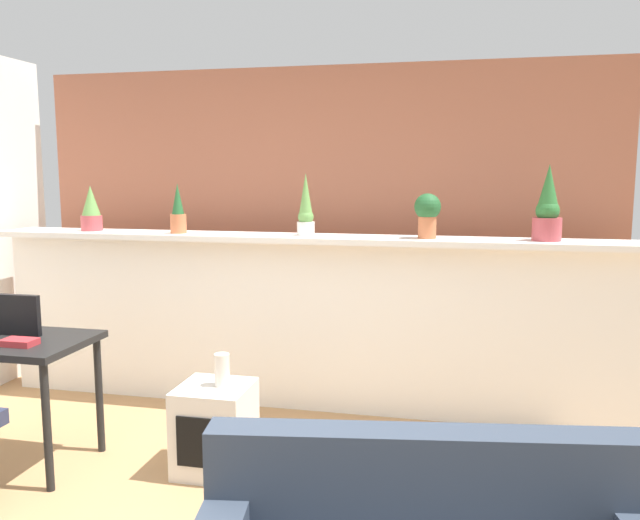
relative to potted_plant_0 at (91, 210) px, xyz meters
name	(u,v)px	position (x,y,z in m)	size (l,w,h in m)	color
divider_wall	(302,325)	(1.62, 0.03, -0.81)	(4.56, 0.16, 1.22)	white
plant_shelf	(300,238)	(1.62, -0.01, -0.18)	(4.56, 0.39, 0.04)	white
brick_wall_behind	(320,228)	(1.62, 0.63, -0.16)	(4.56, 0.10, 2.50)	#AD664C
potted_plant_0	(91,210)	(0.00, 0.00, 0.00)	(0.16, 0.16, 0.34)	#B7474C
potted_plant_1	(178,212)	(0.72, -0.04, 0.00)	(0.11, 0.11, 0.36)	#C66B42
potted_plant_2	(306,209)	(1.65, 0.01, 0.02)	(0.12, 0.12, 0.43)	silver
potted_plant_3	(427,212)	(2.49, -0.02, 0.01)	(0.18, 0.18, 0.30)	#C66B42
potted_plant_4	(548,209)	(3.25, 0.00, 0.04)	(0.18, 0.18, 0.49)	#B7474C
tv_monitor	(10,315)	(0.15, -1.13, -0.54)	(0.38, 0.04, 0.24)	black
side_cube_shelf	(215,429)	(1.38, -1.05, -1.16)	(0.40, 0.41, 0.50)	silver
vase_on_shelf	(222,370)	(1.42, -1.03, -0.82)	(0.09, 0.09, 0.18)	silver
book_on_desk	(19,342)	(0.36, -1.33, -0.65)	(0.19, 0.11, 0.04)	#B22D33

